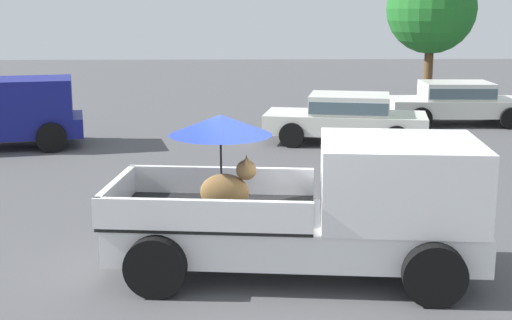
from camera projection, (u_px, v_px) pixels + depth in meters
The scene contains 5 objects.
ground_plane at pixel (294, 272), 9.92m from camera, with size 80.00×80.00×0.00m, color #4C4C4F.
pickup_truck_main at pixel (326, 205), 9.68m from camera, with size 5.22×2.70×2.20m.
parked_sedan_near at pixel (458, 101), 22.11m from camera, with size 4.38×2.13×1.33m.
parked_sedan_far at pixel (347, 116), 19.09m from camera, with size 4.56×2.61×1.33m.
tree_by_lot at pixel (431, 9), 25.08m from camera, with size 3.18×3.18×5.14m.
Camera 1 is at (-0.83, -9.33, 3.66)m, focal length 49.64 mm.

